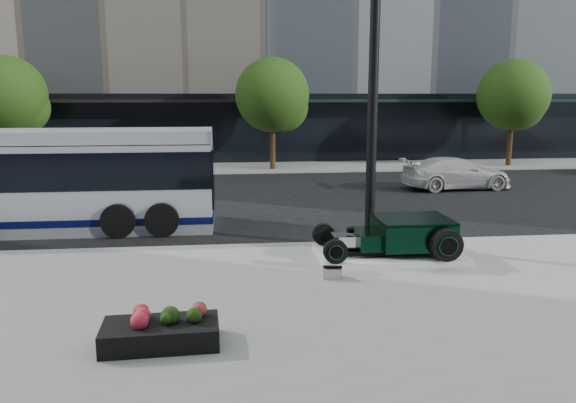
{
  "coord_description": "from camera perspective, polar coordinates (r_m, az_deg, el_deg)",
  "views": [
    {
      "loc": [
        -1.44,
        -16.15,
        3.92
      ],
      "look_at": [
        0.14,
        -1.93,
        1.2
      ],
      "focal_mm": 35.0,
      "sensor_mm": 36.0,
      "label": 1
    }
  ],
  "objects": [
    {
      "name": "lamppost",
      "position": [
        14.31,
        8.64,
        10.88
      ],
      "size": [
        0.46,
        0.46,
        8.35
      ],
      "color": "black",
      "rests_on": "sidewalk_near"
    },
    {
      "name": "street_trees",
      "position": [
        29.34,
        -1.32,
        10.47
      ],
      "size": [
        29.8,
        3.8,
        5.7
      ],
      "color": "black",
      "rests_on": "sidewalk_far"
    },
    {
      "name": "flower_planter",
      "position": [
        9.09,
        -12.8,
        -12.79
      ],
      "size": [
        1.81,
        0.96,
        0.58
      ],
      "color": "black",
      "rests_on": "sidewalk_near"
    },
    {
      "name": "sidewalk_far",
      "position": [
        30.43,
        -3.6,
        3.46
      ],
      "size": [
        70.0,
        4.0,
        0.12
      ],
      "primitive_type": "cube",
      "color": "gray",
      "rests_on": "ground"
    },
    {
      "name": "transit_bus",
      "position": [
        18.27,
        -26.81,
        1.95
      ],
      "size": [
        12.12,
        2.88,
        2.92
      ],
      "color": "silver",
      "rests_on": "ground"
    },
    {
      "name": "display_plinth",
      "position": [
        13.57,
        10.22,
        -5.34
      ],
      "size": [
        3.4,
        1.8,
        0.15
      ],
      "primitive_type": "cube",
      "color": "silver",
      "rests_on": "sidewalk_near"
    },
    {
      "name": "ground",
      "position": [
        16.68,
        -1.23,
        -2.83
      ],
      "size": [
        120.0,
        120.0,
        0.0
      ],
      "primitive_type": "plane",
      "color": "black",
      "rests_on": "ground"
    },
    {
      "name": "info_plaque",
      "position": [
        11.97,
        4.53,
        -7.15
      ],
      "size": [
        0.45,
        0.37,
        0.31
      ],
      "color": "silver",
      "rests_on": "sidewalk_near"
    },
    {
      "name": "white_sedan",
      "position": [
        24.78,
        16.72,
        2.77
      ],
      "size": [
        4.72,
        2.19,
        1.33
      ],
      "primitive_type": "imported",
      "rotation": [
        0.0,
        0.0,
        1.64
      ],
      "color": "silver",
      "rests_on": "ground"
    },
    {
      "name": "hot_rod",
      "position": [
        13.54,
        11.65,
        -3.23
      ],
      "size": [
        3.22,
        2.0,
        0.81
      ],
      "color": "black",
      "rests_on": "display_plinth"
    }
  ]
}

